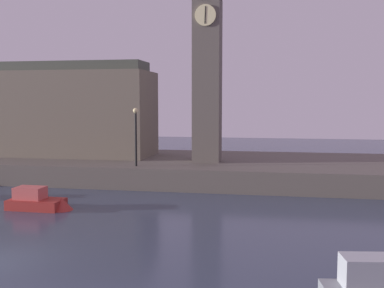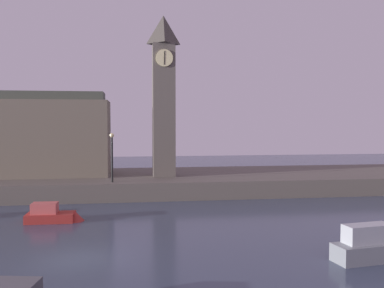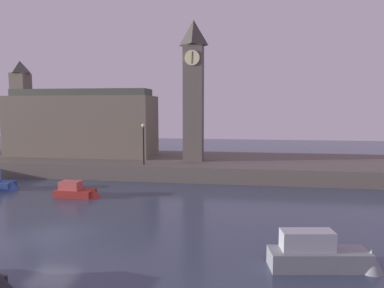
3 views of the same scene
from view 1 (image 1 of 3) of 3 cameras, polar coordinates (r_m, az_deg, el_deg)
name	(u,v)px [view 1 (image 1 of 3)]	position (r m, az deg, el deg)	size (l,w,h in m)	color
far_embankment	(142,167)	(36.81, -6.20, -2.84)	(70.00, 12.00, 1.50)	#5B544C
clock_tower	(207,60)	(34.03, 1.93, 10.39)	(2.18, 2.23, 14.47)	#5B544C
parliament_hall	(48,110)	(40.23, -17.55, 4.11)	(16.97, 5.57, 11.06)	#6B6051
streetlamp	(136,130)	(31.66, -7.04, 1.73)	(0.36, 0.36, 4.02)	black
boat_dinghy_red	(42,202)	(26.87, -18.22, -6.86)	(3.73, 1.60, 1.30)	maroon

